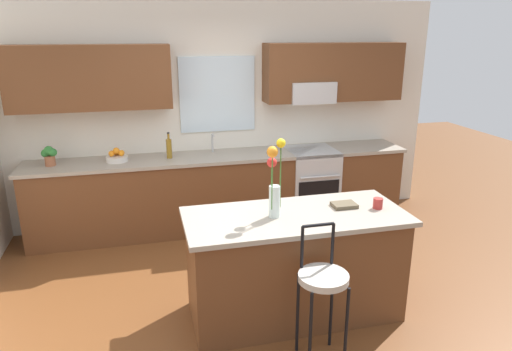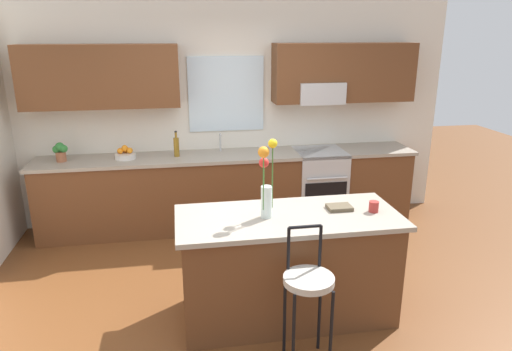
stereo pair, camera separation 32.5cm
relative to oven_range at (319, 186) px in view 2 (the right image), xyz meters
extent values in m
plane|color=brown|center=(-1.12, -1.68, -0.46)|extent=(14.00, 14.00, 0.00)
cube|color=silver|center=(-1.12, 0.38, 0.89)|extent=(5.60, 0.12, 2.70)
cube|color=brown|center=(-2.55, 0.15, 1.39)|extent=(1.74, 0.34, 0.70)
cube|color=brown|center=(0.31, 0.15, 1.39)|extent=(1.74, 0.34, 0.70)
cube|color=silver|center=(-1.12, 0.31, 1.14)|extent=(0.92, 0.03, 0.90)
cube|color=#B7BABC|center=(0.00, 0.12, 1.16)|extent=(0.56, 0.36, 0.26)
cube|color=brown|center=(-1.12, 0.02, -0.02)|extent=(4.50, 0.60, 0.88)
cube|color=#9E9384|center=(-1.12, 0.02, 0.44)|extent=(4.56, 0.64, 0.04)
cube|color=#B7BABC|center=(-1.22, 0.02, 0.39)|extent=(0.54, 0.38, 0.11)
cylinder|color=#B7BABC|center=(-1.22, 0.18, 0.57)|extent=(0.02, 0.02, 0.22)
cylinder|color=#B7BABC|center=(-1.22, 0.12, 0.68)|extent=(0.02, 0.12, 0.02)
cube|color=#B7BABC|center=(0.00, 0.00, 0.00)|extent=(0.60, 0.60, 0.92)
cube|color=black|center=(0.00, -0.29, -0.06)|extent=(0.52, 0.02, 0.40)
cylinder|color=#B7BABC|center=(0.00, -0.33, 0.20)|extent=(0.50, 0.02, 0.02)
cube|color=brown|center=(-0.88, -1.97, -0.02)|extent=(1.74, 0.72, 0.88)
cube|color=#9E9384|center=(-0.88, -1.97, 0.44)|extent=(1.82, 0.80, 0.04)
cylinder|color=black|center=(-1.01, -2.73, -0.13)|extent=(0.02, 0.02, 0.66)
cylinder|color=black|center=(-0.74, -2.73, -0.13)|extent=(0.02, 0.02, 0.66)
cylinder|color=black|center=(-1.01, -2.46, -0.13)|extent=(0.02, 0.02, 0.66)
cylinder|color=black|center=(-0.74, -2.46, -0.13)|extent=(0.02, 0.02, 0.66)
cylinder|color=#B2ADA3|center=(-0.88, -2.59, 0.23)|extent=(0.36, 0.36, 0.05)
cylinder|color=black|center=(-0.99, -2.46, 0.41)|extent=(0.02, 0.02, 0.32)
cylinder|color=black|center=(-0.76, -2.46, 0.41)|extent=(0.02, 0.02, 0.32)
cylinder|color=black|center=(-0.88, -2.46, 0.57)|extent=(0.23, 0.02, 0.02)
cylinder|color=silver|center=(-1.06, -1.98, 0.59)|extent=(0.09, 0.09, 0.26)
cylinder|color=#3D722D|center=(-1.02, -1.98, 0.80)|extent=(0.01, 0.01, 0.53)
sphere|color=yellow|center=(-1.02, -1.98, 1.06)|extent=(0.07, 0.07, 0.07)
cylinder|color=#3D722D|center=(-1.08, -1.95, 0.72)|extent=(0.01, 0.01, 0.37)
sphere|color=red|center=(-1.08, -1.95, 0.91)|extent=(0.08, 0.08, 0.08)
cylinder|color=#3D722D|center=(-1.09, -2.01, 0.77)|extent=(0.01, 0.01, 0.47)
sphere|color=orange|center=(-1.09, -2.01, 1.01)|extent=(0.09, 0.09, 0.09)
cylinder|color=#A52D28|center=(-0.17, -2.02, 0.51)|extent=(0.08, 0.08, 0.09)
cube|color=brown|center=(-0.43, -1.92, 0.48)|extent=(0.20, 0.15, 0.03)
cylinder|color=silver|center=(-2.34, 0.02, 0.49)|extent=(0.24, 0.24, 0.06)
sphere|color=orange|center=(-2.29, 0.02, 0.56)|extent=(0.07, 0.07, 0.07)
sphere|color=orange|center=(-2.34, 0.08, 0.56)|extent=(0.08, 0.08, 0.08)
sphere|color=orange|center=(-2.39, 0.02, 0.56)|extent=(0.07, 0.07, 0.07)
sphere|color=orange|center=(-2.34, 0.02, 0.59)|extent=(0.07, 0.07, 0.07)
cylinder|color=olive|center=(-1.75, 0.02, 0.57)|extent=(0.06, 0.06, 0.22)
cylinder|color=olive|center=(-1.75, 0.02, 0.72)|extent=(0.03, 0.03, 0.07)
cylinder|color=black|center=(-1.75, 0.02, 0.76)|extent=(0.03, 0.03, 0.02)
cylinder|color=#9E5B3D|center=(-3.05, 0.02, 0.52)|extent=(0.11, 0.11, 0.11)
sphere|color=#2D7A33|center=(-3.05, 0.02, 0.63)|extent=(0.10, 0.10, 0.10)
sphere|color=#2D7A33|center=(-3.09, 0.03, 0.60)|extent=(0.09, 0.09, 0.09)
sphere|color=#2D7A33|center=(-3.01, 0.01, 0.61)|extent=(0.09, 0.09, 0.09)
camera|label=1|loc=(-2.05, -5.29, 1.90)|focal=32.60mm
camera|label=2|loc=(-1.73, -5.36, 1.90)|focal=32.60mm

